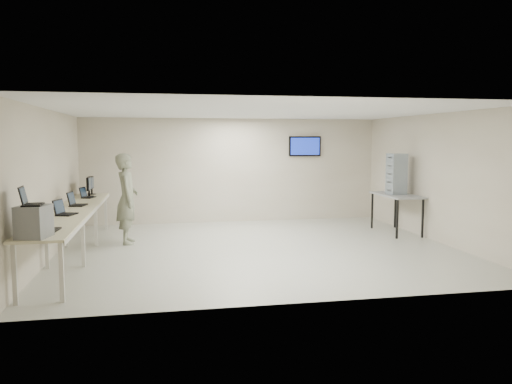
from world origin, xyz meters
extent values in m
cube|color=#AAA9A4|center=(0.00, 0.00, 0.00)|extent=(8.00, 7.00, 0.01)
cube|color=silver|center=(0.00, 0.00, 2.80)|extent=(8.00, 7.00, 0.01)
cube|color=beige|center=(0.00, 3.50, 1.40)|extent=(8.00, 0.01, 2.80)
cube|color=beige|center=(0.00, -3.50, 1.40)|extent=(8.00, 0.01, 2.80)
cube|color=beige|center=(-4.00, 0.00, 1.40)|extent=(0.01, 7.00, 2.80)
cube|color=beige|center=(4.00, 0.00, 1.40)|extent=(0.01, 7.00, 2.80)
cube|color=black|center=(2.00, 3.48, 2.05)|extent=(0.15, 0.04, 0.15)
cube|color=black|center=(2.00, 3.44, 2.05)|extent=(0.90, 0.06, 0.55)
cube|color=#1328A1|center=(2.00, 3.40, 2.05)|extent=(0.82, 0.01, 0.47)
cube|color=#C6BA90|center=(-3.60, 0.00, 0.88)|extent=(0.75, 6.00, 0.04)
cube|color=beige|center=(-3.23, 0.00, 0.85)|extent=(0.02, 6.00, 0.06)
cube|color=beige|center=(-3.90, -2.85, 0.43)|extent=(0.06, 0.06, 0.86)
cube|color=beige|center=(-3.30, -2.85, 0.43)|extent=(0.06, 0.06, 0.86)
cube|color=beige|center=(-3.90, -0.90, 0.43)|extent=(0.06, 0.06, 0.86)
cube|color=beige|center=(-3.30, -0.90, 0.43)|extent=(0.06, 0.06, 0.86)
cube|color=beige|center=(-3.90, 0.90, 0.43)|extent=(0.06, 0.06, 0.86)
cube|color=beige|center=(-3.30, 0.90, 0.43)|extent=(0.06, 0.06, 0.86)
cube|color=beige|center=(-3.90, 2.85, 0.43)|extent=(0.06, 0.06, 0.86)
cube|color=beige|center=(-3.30, 2.85, 0.43)|extent=(0.06, 0.06, 0.86)
cube|color=slate|center=(-3.65, -2.75, 1.12)|extent=(0.46, 0.50, 0.44)
cube|color=black|center=(-3.65, -2.75, 1.35)|extent=(0.26, 0.35, 0.02)
cube|color=black|center=(-3.77, -2.75, 1.49)|extent=(0.08, 0.32, 0.24)
cube|color=#182636|center=(-3.76, -2.75, 1.49)|extent=(0.06, 0.28, 0.20)
cube|color=black|center=(-3.57, -2.25, 0.91)|extent=(0.31, 0.41, 0.02)
cube|color=black|center=(-3.71, -2.25, 1.06)|extent=(0.10, 0.37, 0.28)
cube|color=#182636|center=(-3.70, -2.25, 1.06)|extent=(0.08, 0.33, 0.23)
cube|color=black|center=(-3.59, -0.67, 0.91)|extent=(0.36, 0.42, 0.02)
cube|color=black|center=(-3.72, -0.67, 1.05)|extent=(0.17, 0.35, 0.26)
cube|color=#182636|center=(-3.71, -0.67, 1.05)|extent=(0.14, 0.30, 0.22)
cube|color=black|center=(-3.59, 0.59, 0.91)|extent=(0.33, 0.41, 0.02)
cube|color=black|center=(-3.72, 0.59, 1.06)|extent=(0.13, 0.36, 0.27)
cube|color=#182636|center=(-3.71, 0.59, 1.06)|extent=(0.10, 0.31, 0.22)
cube|color=black|center=(-3.58, 2.00, 0.91)|extent=(0.32, 0.38, 0.02)
cube|color=black|center=(-3.69, 2.00, 1.04)|extent=(0.15, 0.31, 0.23)
cube|color=#182636|center=(-3.68, 2.00, 1.04)|extent=(0.12, 0.27, 0.19)
cylinder|color=black|center=(-3.60, 2.28, 0.91)|extent=(0.21, 0.21, 0.02)
cube|color=black|center=(-3.60, 2.28, 1.00)|extent=(0.04, 0.03, 0.17)
cube|color=black|center=(-3.60, 2.28, 1.21)|extent=(0.05, 0.47, 0.31)
cube|color=#182636|center=(-3.57, 2.28, 1.21)|extent=(0.00, 0.42, 0.27)
cylinder|color=black|center=(-3.60, 2.75, 0.91)|extent=(0.20, 0.20, 0.01)
cube|color=black|center=(-3.60, 2.75, 0.99)|extent=(0.04, 0.03, 0.16)
cube|color=black|center=(-3.60, 2.75, 1.19)|extent=(0.05, 0.44, 0.29)
cube|color=#182636|center=(-3.57, 2.75, 1.19)|extent=(0.00, 0.40, 0.25)
imported|color=#757F5C|center=(-2.66, 1.04, 0.97)|extent=(0.49, 0.72, 1.94)
cube|color=gray|center=(3.60, 1.09, 0.91)|extent=(0.73, 1.56, 0.04)
cube|color=black|center=(3.29, 0.41, 0.45)|extent=(0.04, 0.04, 0.89)
cube|color=black|center=(3.29, 1.77, 0.45)|extent=(0.04, 0.04, 0.89)
cube|color=black|center=(3.91, 0.41, 0.45)|extent=(0.04, 0.04, 0.89)
cube|color=black|center=(3.91, 1.77, 0.45)|extent=(0.04, 0.04, 0.89)
cube|color=#84939F|center=(3.58, 1.09, 1.03)|extent=(0.37, 0.41, 0.19)
cube|color=#84939F|center=(3.58, 1.09, 1.23)|extent=(0.37, 0.41, 0.19)
cube|color=#84939F|center=(3.58, 1.09, 1.42)|extent=(0.37, 0.41, 0.19)
cube|color=#84939F|center=(3.58, 1.09, 1.61)|extent=(0.37, 0.41, 0.19)
cube|color=#84939F|center=(3.58, 1.09, 1.81)|extent=(0.37, 0.41, 0.19)
camera|label=1|loc=(-1.94, -9.90, 2.23)|focal=35.00mm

